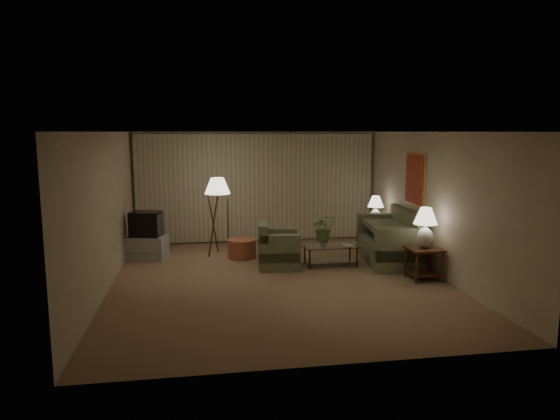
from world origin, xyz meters
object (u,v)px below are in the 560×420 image
object	(u,v)px
table_lamp_near	(425,224)
tv_cabinet	(147,248)
ottoman	(242,249)
sofa	(389,241)
side_table_near	(424,257)
floor_lamp	(218,215)
crt_tv	(146,224)
coffee_table	(330,252)
armchair	(279,249)
table_lamp_far	(376,207)
vase	(323,242)
side_table_far	(375,231)

from	to	relation	value
table_lamp_near	tv_cabinet	xyz separation A→B (m)	(-5.20, 2.39, -0.79)
table_lamp_near	ottoman	size ratio (longest dim) A/B	1.22
sofa	tv_cabinet	distance (m)	5.16
side_table_near	floor_lamp	size ratio (longest dim) A/B	0.35
table_lamp_near	ottoman	bearing A→B (deg)	145.81
crt_tv	table_lamp_near	bearing A→B (deg)	-9.34
sofa	tv_cabinet	size ratio (longest dim) A/B	2.35
coffee_table	armchair	bearing A→B (deg)	177.59
table_lamp_far	armchair	bearing A→B (deg)	-152.49
side_table_near	sofa	bearing A→B (deg)	96.34
table_lamp_near	vase	distance (m)	2.09
table_lamp_far	crt_tv	distance (m)	5.21
armchair	vase	xyz separation A→B (m)	(0.92, -0.04, 0.14)
side_table_far	vase	bearing A→B (deg)	-139.64
side_table_far	table_lamp_far	bearing A→B (deg)	0.00
armchair	table_lamp_near	distance (m)	2.90
side_table_near	crt_tv	world-z (taller)	crt_tv
crt_tv	floor_lamp	size ratio (longest dim) A/B	0.42
sofa	crt_tv	bearing A→B (deg)	-95.14
table_lamp_near	vase	xyz separation A→B (m)	(-1.59, 1.25, -0.55)
table_lamp_near	table_lamp_far	xyz separation A→B (m)	(0.00, 2.60, -0.06)
crt_tv	vase	world-z (taller)	crt_tv
side_table_near	table_lamp_far	world-z (taller)	table_lamp_far
coffee_table	floor_lamp	xyz separation A→B (m)	(-2.23, 1.25, 0.63)
sofa	crt_tv	xyz separation A→B (m)	(-5.05, 1.04, 0.33)
tv_cabinet	crt_tv	distance (m)	0.52
vase	sofa	bearing A→B (deg)	3.98
armchair	table_lamp_near	size ratio (longest dim) A/B	1.36
armchair	coffee_table	xyz separation A→B (m)	(1.07, -0.04, -0.08)
floor_lamp	tv_cabinet	bearing A→B (deg)	-176.11
side_table_far	floor_lamp	bearing A→B (deg)	-178.42
coffee_table	ottoman	bearing A→B (deg)	152.43
armchair	coffee_table	distance (m)	1.07
sofa	table_lamp_far	world-z (taller)	table_lamp_far
table_lamp_far	ottoman	bearing A→B (deg)	-172.06
ottoman	side_table_far	bearing A→B (deg)	7.94
crt_tv	vase	bearing A→B (deg)	-2.20
armchair	crt_tv	xyz separation A→B (m)	(-2.69, 1.10, 0.40)
armchair	sofa	bearing A→B (deg)	-83.01
armchair	floor_lamp	size ratio (longest dim) A/B	0.59
side_table_near	ottoman	bearing A→B (deg)	145.81
table_lamp_near	table_lamp_far	bearing A→B (deg)	90.00
table_lamp_far	coffee_table	world-z (taller)	table_lamp_far
sofa	floor_lamp	size ratio (longest dim) A/B	1.27
side_table_far	ottoman	distance (m)	3.21
vase	ottoman	bearing A→B (deg)	150.25
coffee_table	ottoman	distance (m)	1.96
side_table_near	side_table_far	world-z (taller)	same
coffee_table	tv_cabinet	bearing A→B (deg)	163.08
floor_lamp	vase	world-z (taller)	floor_lamp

